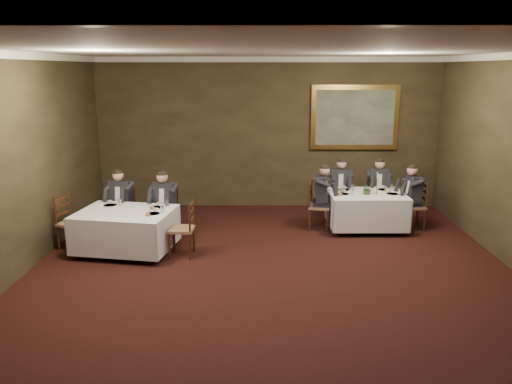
{
  "coord_description": "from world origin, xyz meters",
  "views": [
    {
      "loc": [
        -0.19,
        -6.69,
        3.24
      ],
      "look_at": [
        -0.25,
        1.74,
        1.15
      ],
      "focal_mm": 35.0,
      "sensor_mm": 36.0,
      "label": 1
    }
  ],
  "objects_px": {
    "chair_sec_backright": "(166,224)",
    "diner_sec_backright": "(166,213)",
    "diner_main_backright": "(377,196)",
    "chair_main_endleft": "(319,216)",
    "chair_main_backleft": "(340,206)",
    "chair_main_endright": "(413,216)",
    "diner_main_endright": "(413,205)",
    "chair_sec_endleft": "(73,234)",
    "candlestick": "(377,186)",
    "table_main": "(366,208)",
    "diner_sec_backleft": "(122,211)",
    "chair_main_backright": "(377,205)",
    "centerpiece": "(368,188)",
    "diner_main_backleft": "(340,196)",
    "chair_sec_endright": "(182,240)",
    "chair_sec_backleft": "(123,222)",
    "diner_main_endleft": "(320,205)",
    "table_second": "(126,228)",
    "painting": "(355,118)"
  },
  "relations": [
    {
      "from": "chair_main_endleft",
      "to": "chair_sec_endright",
      "type": "height_order",
      "value": "same"
    },
    {
      "from": "chair_main_endleft",
      "to": "diner_sec_backright",
      "type": "height_order",
      "value": "diner_sec_backright"
    },
    {
      "from": "diner_main_backright",
      "to": "chair_main_endleft",
      "type": "bearing_deg",
      "value": 34.0
    },
    {
      "from": "chair_main_backright",
      "to": "diner_sec_backleft",
      "type": "xyz_separation_m",
      "value": [
        -5.32,
        -1.25,
        0.23
      ]
    },
    {
      "from": "diner_main_endright",
      "to": "diner_sec_backleft",
      "type": "bearing_deg",
      "value": 89.97
    },
    {
      "from": "diner_main_backleft",
      "to": "candlestick",
      "type": "relative_size",
      "value": 2.91
    },
    {
      "from": "chair_main_endleft",
      "to": "chair_main_backleft",
      "type": "bearing_deg",
      "value": 155.86
    },
    {
      "from": "chair_main_backright",
      "to": "diner_main_backright",
      "type": "xyz_separation_m",
      "value": [
        -0.0,
        -0.01,
        0.23
      ]
    },
    {
      "from": "painting",
      "to": "chair_main_backright",
      "type": "bearing_deg",
      "value": -66.65
    },
    {
      "from": "chair_main_endleft",
      "to": "diner_main_endleft",
      "type": "distance_m",
      "value": 0.23
    },
    {
      "from": "chair_main_endright",
      "to": "chair_sec_backleft",
      "type": "relative_size",
      "value": 1.0
    },
    {
      "from": "chair_main_endleft",
      "to": "diner_main_endright",
      "type": "bearing_deg",
      "value": 101.33
    },
    {
      "from": "chair_sec_backright",
      "to": "diner_sec_backright",
      "type": "distance_m",
      "value": 0.23
    },
    {
      "from": "diner_main_endleft",
      "to": "chair_sec_endright",
      "type": "relative_size",
      "value": 1.35
    },
    {
      "from": "chair_sec_endright",
      "to": "chair_main_endleft",
      "type": "bearing_deg",
      "value": -56.82
    },
    {
      "from": "chair_sec_backleft",
      "to": "centerpiece",
      "type": "distance_m",
      "value": 4.94
    },
    {
      "from": "table_main",
      "to": "table_second",
      "type": "height_order",
      "value": "same"
    },
    {
      "from": "diner_sec_backleft",
      "to": "chair_sec_endleft",
      "type": "relative_size",
      "value": 1.35
    },
    {
      "from": "chair_main_backright",
      "to": "centerpiece",
      "type": "bearing_deg",
      "value": 68.49
    },
    {
      "from": "chair_main_backright",
      "to": "diner_sec_backleft",
      "type": "relative_size",
      "value": 0.74
    },
    {
      "from": "table_main",
      "to": "diner_sec_backleft",
      "type": "xyz_separation_m",
      "value": [
        -4.91,
        -0.45,
        0.06
      ]
    },
    {
      "from": "chair_sec_endright",
      "to": "painting",
      "type": "bearing_deg",
      "value": -44.7
    },
    {
      "from": "chair_main_backleft",
      "to": "chair_sec_backleft",
      "type": "xyz_separation_m",
      "value": [
        -4.49,
        -1.23,
        0.0
      ]
    },
    {
      "from": "chair_main_endright",
      "to": "diner_main_endright",
      "type": "height_order",
      "value": "diner_main_endright"
    },
    {
      "from": "chair_main_backright",
      "to": "diner_main_endleft",
      "type": "distance_m",
      "value": 1.61
    },
    {
      "from": "table_second",
      "to": "chair_sec_backleft",
      "type": "bearing_deg",
      "value": 108.19
    },
    {
      "from": "diner_main_backright",
      "to": "chair_sec_endright",
      "type": "bearing_deg",
      "value": 34.21
    },
    {
      "from": "chair_sec_backleft",
      "to": "painting",
      "type": "distance_m",
      "value": 5.68
    },
    {
      "from": "table_main",
      "to": "chair_sec_endleft",
      "type": "bearing_deg",
      "value": -168.18
    },
    {
      "from": "chair_main_endleft",
      "to": "chair_sec_backright",
      "type": "xyz_separation_m",
      "value": [
        -3.05,
        -0.57,
        0.0
      ]
    },
    {
      "from": "chair_main_endleft",
      "to": "diner_sec_backleft",
      "type": "xyz_separation_m",
      "value": [
        -3.93,
        -0.44,
        0.23
      ]
    },
    {
      "from": "chair_main_endright",
      "to": "diner_main_backleft",
      "type": "bearing_deg",
      "value": 56.88
    },
    {
      "from": "table_second",
      "to": "chair_sec_backright",
      "type": "height_order",
      "value": "chair_sec_backright"
    },
    {
      "from": "diner_sec_backleft",
      "to": "centerpiece",
      "type": "xyz_separation_m",
      "value": [
        4.9,
        0.37,
        0.39
      ]
    },
    {
      "from": "painting",
      "to": "chair_sec_endleft",
      "type": "bearing_deg",
      "value": -152.66
    },
    {
      "from": "diner_main_backleft",
      "to": "diner_sec_backleft",
      "type": "height_order",
      "value": "same"
    },
    {
      "from": "chair_sec_endleft",
      "to": "diner_main_endleft",
      "type": "bearing_deg",
      "value": 123.24
    },
    {
      "from": "chair_main_backright",
      "to": "centerpiece",
      "type": "distance_m",
      "value": 1.16
    },
    {
      "from": "chair_sec_endleft",
      "to": "candlestick",
      "type": "height_order",
      "value": "candlestick"
    },
    {
      "from": "chair_main_backleft",
      "to": "diner_main_backleft",
      "type": "bearing_deg",
      "value": 90.0
    },
    {
      "from": "table_main",
      "to": "chair_main_endleft",
      "type": "relative_size",
      "value": 1.57
    },
    {
      "from": "chair_sec_endright",
      "to": "chair_main_backright",
      "type": "bearing_deg",
      "value": -56.81
    },
    {
      "from": "diner_main_backleft",
      "to": "diner_sec_backright",
      "type": "relative_size",
      "value": 1.0
    },
    {
      "from": "diner_main_backright",
      "to": "diner_sec_backright",
      "type": "relative_size",
      "value": 1.0
    },
    {
      "from": "chair_sec_backleft",
      "to": "chair_sec_backright",
      "type": "bearing_deg",
      "value": -176.53
    },
    {
      "from": "chair_sec_backright",
      "to": "chair_sec_endright",
      "type": "height_order",
      "value": "same"
    },
    {
      "from": "chair_main_backleft",
      "to": "chair_main_endright",
      "type": "height_order",
      "value": "same"
    },
    {
      "from": "diner_sec_backright",
      "to": "painting",
      "type": "xyz_separation_m",
      "value": [
        4.03,
        2.33,
        1.63
      ]
    },
    {
      "from": "diner_main_endright",
      "to": "chair_sec_backright",
      "type": "relative_size",
      "value": 1.35
    },
    {
      "from": "chair_main_endleft",
      "to": "diner_main_endleft",
      "type": "bearing_deg",
      "value": 90.0
    }
  ]
}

